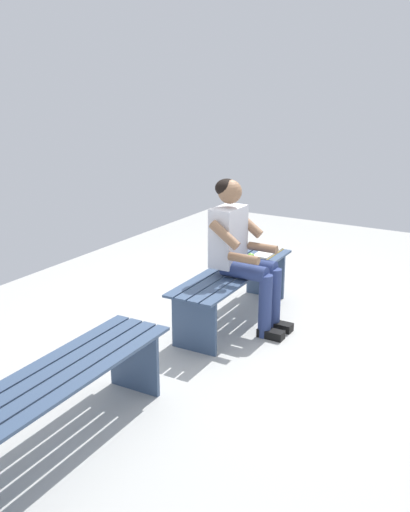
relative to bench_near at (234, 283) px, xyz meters
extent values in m
cube|color=#B2B2AD|center=(1.07, 1.00, -0.37)|extent=(10.00, 7.00, 0.04)
cube|color=#384C6B|center=(0.00, -0.17, 0.11)|extent=(1.64, 0.14, 0.02)
cube|color=#384C6B|center=(0.00, -0.06, 0.11)|extent=(1.64, 0.14, 0.02)
cube|color=#384C6B|center=(0.00, 0.06, 0.11)|extent=(1.64, 0.14, 0.02)
cube|color=#384C6B|center=(0.00, 0.17, 0.11)|extent=(1.64, 0.14, 0.02)
cube|color=#384C6B|center=(-0.70, -0.02, -0.13)|extent=(0.04, 0.39, 0.45)
cube|color=#384C6B|center=(0.70, 0.02, -0.13)|extent=(0.04, 0.39, 0.45)
cube|color=#384C6B|center=(2.15, -0.17, 0.11)|extent=(1.71, 0.14, 0.02)
cube|color=#384C6B|center=(2.14, -0.06, 0.11)|extent=(1.71, 0.14, 0.02)
cube|color=#384C6B|center=(2.14, 0.06, 0.11)|extent=(1.71, 0.14, 0.02)
cube|color=#384C6B|center=(2.14, 0.17, 0.11)|extent=(1.71, 0.14, 0.02)
cube|color=#384C6B|center=(1.41, -0.02, -0.13)|extent=(0.04, 0.39, 0.45)
cube|color=silver|center=(0.08, -0.02, 0.44)|extent=(0.34, 0.20, 0.50)
sphere|color=#936B4C|center=(0.08, -0.01, 0.82)|extent=(0.20, 0.20, 0.20)
ellipsoid|color=black|center=(0.08, -0.04, 0.85)|extent=(0.20, 0.19, 0.15)
cylinder|color=navy|center=(-0.01, 0.18, 0.19)|extent=(0.13, 0.40, 0.13)
cylinder|color=navy|center=(0.17, 0.18, 0.19)|extent=(0.13, 0.40, 0.13)
cylinder|color=navy|center=(-0.01, 0.38, -0.08)|extent=(0.11, 0.11, 0.54)
cube|color=black|center=(-0.01, 0.44, -0.32)|extent=(0.10, 0.22, 0.07)
cylinder|color=navy|center=(0.17, 0.38, -0.08)|extent=(0.11, 0.11, 0.54)
cube|color=black|center=(0.17, 0.44, -0.32)|extent=(0.10, 0.22, 0.07)
cylinder|color=#936B4C|center=(-0.13, 0.06, 0.51)|extent=(0.08, 0.28, 0.23)
cylinder|color=#936B4C|center=(-0.10, 0.22, 0.33)|extent=(0.07, 0.26, 0.07)
cylinder|color=#936B4C|center=(0.29, 0.06, 0.51)|extent=(0.08, 0.28, 0.23)
cylinder|color=#936B4C|center=(0.26, 0.22, 0.33)|extent=(0.07, 0.26, 0.07)
sphere|color=#72B738|center=(-0.32, 0.00, 0.15)|extent=(0.07, 0.07, 0.07)
cube|color=white|center=(-0.70, 0.04, 0.13)|extent=(0.20, 0.16, 0.02)
cube|color=white|center=(-0.49, 0.05, 0.13)|extent=(0.20, 0.16, 0.02)
cube|color=#BF8C1E|center=(-0.60, 0.04, 0.12)|extent=(0.42, 0.17, 0.01)
camera|label=1|loc=(4.21, 2.21, 1.71)|focal=40.53mm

